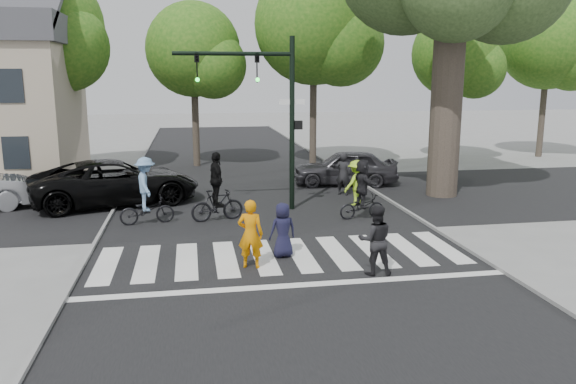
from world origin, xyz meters
name	(u,v)px	position (x,y,z in m)	size (l,w,h in m)	color
ground	(289,268)	(0.00, 0.00, 0.00)	(120.00, 120.00, 0.00)	gray
road_stem	(263,219)	(0.00, 5.00, 0.01)	(10.00, 70.00, 0.01)	black
road_cross	(253,199)	(0.00, 8.00, 0.01)	(70.00, 10.00, 0.01)	black
curb_left	(106,224)	(-5.05, 5.00, 0.05)	(0.10, 70.00, 0.10)	gray
curb_right	(407,211)	(5.05, 5.00, 0.05)	(0.10, 70.00, 0.10)	gray
crosswalk	(285,259)	(0.00, 0.66, 0.01)	(10.00, 3.85, 0.01)	silver
traffic_signal	(268,99)	(0.35, 6.20, 3.90)	(4.45, 0.29, 6.00)	black
bg_tree_1	(47,32)	(-8.70, 15.48, 6.65)	(6.09, 5.80, 9.80)	brown
bg_tree_2	(198,54)	(-1.76, 16.62, 5.78)	(5.04, 4.80, 8.40)	brown
bg_tree_3	(321,30)	(4.31, 15.27, 6.94)	(6.30, 6.00, 10.20)	brown
bg_tree_4	(460,58)	(12.23, 16.12, 5.64)	(4.83, 4.60, 8.15)	brown
bg_tree_5	(555,46)	(18.27, 16.69, 6.36)	(5.67, 5.40, 9.30)	brown
pedestrian_woman	(250,234)	(-0.92, 0.21, 0.86)	(0.63, 0.41, 1.73)	orange
pedestrian_child	(283,230)	(0.00, 0.91, 0.73)	(0.71, 0.46, 1.46)	black
pedestrian_adult	(375,240)	(1.95, -0.78, 0.86)	(0.83, 0.65, 1.71)	black
cyclist_left	(146,195)	(-3.75, 4.97, 0.94)	(1.79, 1.20, 2.17)	black
cyclist_mid	(217,193)	(-1.51, 4.99, 0.94)	(1.81, 1.13, 2.28)	black
cyclist_right	(362,192)	(3.26, 4.47, 0.89)	(1.63, 1.52, 2.00)	black
car_suv	(116,182)	(-5.06, 8.10, 0.84)	(2.78, 6.02, 1.67)	black
car_grey	(345,167)	(4.30, 10.32, 0.77)	(1.81, 4.51, 1.54)	#302F33
bystander_hivis	(356,183)	(3.63, 6.43, 0.84)	(1.08, 0.62, 1.67)	#A3DA25
bystander_dark	(343,174)	(3.64, 8.24, 0.85)	(0.62, 0.41, 1.70)	black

